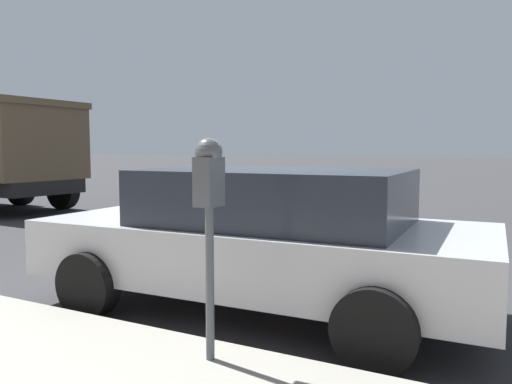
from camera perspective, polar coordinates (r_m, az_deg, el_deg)
ground_plane at (r=6.22m, az=1.36°, el=-10.19°), size 220.00×220.00×0.00m
parking_meter at (r=3.44m, az=-5.38°, el=0.04°), size 0.21×0.19×1.56m
car_silver at (r=5.01m, az=0.96°, el=-5.01°), size 2.22×4.49×1.42m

